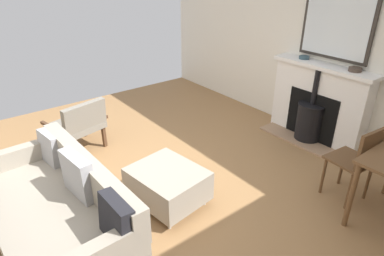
# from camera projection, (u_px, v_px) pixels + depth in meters

# --- Properties ---
(ground_plane) EXTENTS (5.69, 6.13, 0.01)m
(ground_plane) POSITION_uv_depth(u_px,v_px,m) (142.00, 193.00, 3.74)
(ground_plane) COLOR olive
(wall_left) EXTENTS (0.12, 6.13, 2.87)m
(wall_left) POSITION_uv_depth(u_px,v_px,m) (314.00, 32.00, 4.65)
(wall_left) COLOR silver
(wall_left) RESTS_ON ground
(fireplace) EXTENTS (0.55, 1.44, 1.09)m
(fireplace) POSITION_uv_depth(u_px,v_px,m) (316.00, 107.00, 4.68)
(fireplace) COLOR #9E7A5B
(fireplace) RESTS_ON ground
(mirror_over_mantel) EXTENTS (0.04, 0.97, 0.89)m
(mirror_over_mantel) POSITION_uv_depth(u_px,v_px,m) (337.00, 24.00, 4.26)
(mirror_over_mantel) COLOR #2D2823
(mantel_bowl_near) EXTENTS (0.14, 0.14, 0.04)m
(mantel_bowl_near) POSITION_uv_depth(u_px,v_px,m) (304.00, 57.00, 4.67)
(mantel_bowl_near) COLOR #334C56
(mantel_bowl_near) RESTS_ON fireplace
(mantel_bowl_far) EXTENTS (0.16, 0.16, 0.05)m
(mantel_bowl_far) POSITION_uv_depth(u_px,v_px,m) (355.00, 69.00, 4.14)
(mantel_bowl_far) COLOR #47382D
(mantel_bowl_far) RESTS_ON fireplace
(sofa) EXTENTS (0.94, 1.85, 0.85)m
(sofa) POSITION_uv_depth(u_px,v_px,m) (59.00, 212.00, 2.93)
(sofa) COLOR #B2B2B7
(sofa) RESTS_ON ground
(ottoman) EXTENTS (0.71, 0.81, 0.41)m
(ottoman) POSITION_uv_depth(u_px,v_px,m) (168.00, 184.00, 3.47)
(ottoman) COLOR #B2B2B7
(ottoman) RESTS_ON ground
(armchair_accent) EXTENTS (0.78, 0.70, 0.73)m
(armchair_accent) POSITION_uv_depth(u_px,v_px,m) (79.00, 123.00, 4.40)
(armchair_accent) COLOR #4C3321
(armchair_accent) RESTS_ON ground
(dining_chair_near_fireplace) EXTENTS (0.44, 0.44, 0.87)m
(dining_chair_near_fireplace) POSITION_uv_depth(u_px,v_px,m) (358.00, 158.00, 3.40)
(dining_chair_near_fireplace) COLOR brown
(dining_chair_near_fireplace) RESTS_ON ground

